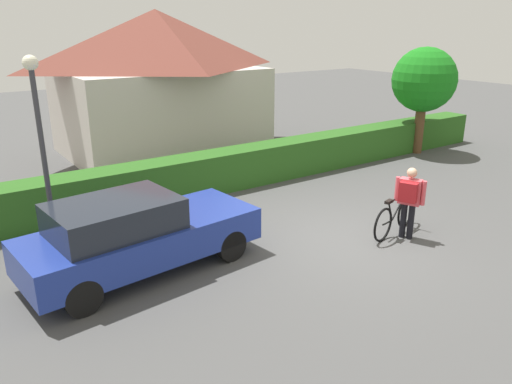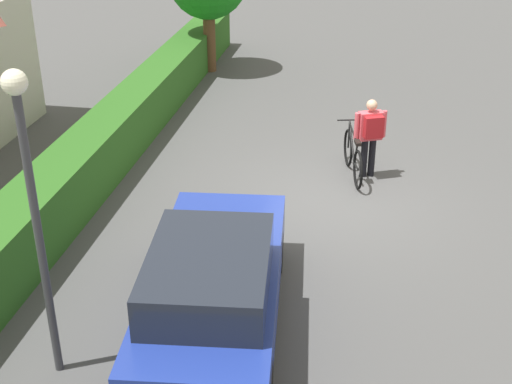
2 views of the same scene
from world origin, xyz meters
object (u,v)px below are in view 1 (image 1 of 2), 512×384
street_lamp (40,129)px  tree_kerbside (424,81)px  parked_car_near (136,234)px  bicycle (395,216)px  person_rider (409,197)px

street_lamp → tree_kerbside: bearing=4.8°
parked_car_near → tree_kerbside: tree_kerbside is taller
bicycle → street_lamp: street_lamp is taller
bicycle → tree_kerbside: 7.96m
parked_car_near → street_lamp: street_lamp is taller
parked_car_near → street_lamp: 2.70m
bicycle → tree_kerbside: size_ratio=0.48×
bicycle → person_rider: size_ratio=1.13×
bicycle → street_lamp: size_ratio=0.46×
bicycle → parked_car_near: bearing=163.8°
bicycle → person_rider: bearing=-86.0°
street_lamp → bicycle: bearing=-27.5°
parked_car_near → bicycle: 5.52m
person_rider → tree_kerbside: tree_kerbside is taller
bicycle → person_rider: (0.02, -0.30, 0.54)m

